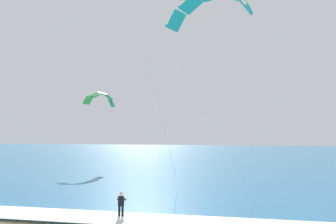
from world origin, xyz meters
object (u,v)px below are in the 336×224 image
object	(u,v)px
kitesurfer	(121,204)
kite_primary	(208,3)
kite_distant	(101,98)
surfboard	(121,220)

from	to	relation	value
kitesurfer	kite_primary	distance (m)	18.95
kite_primary	kite_distant	xyz separation A→B (m)	(-17.34, 17.16, -6.22)
surfboard	kitesurfer	world-z (taller)	kitesurfer
surfboard	kite_primary	world-z (taller)	kite_primary
surfboard	kite_primary	xyz separation A→B (m)	(4.60, 9.40, 16.73)
kite_primary	kite_distant	distance (m)	25.18
kitesurfer	kite_primary	bearing A→B (deg)	63.88
kitesurfer	kite_primary	size ratio (longest dim) A/B	0.10
kite_distant	kite_primary	bearing A→B (deg)	-44.70
surfboard	kite_distant	world-z (taller)	kite_distant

